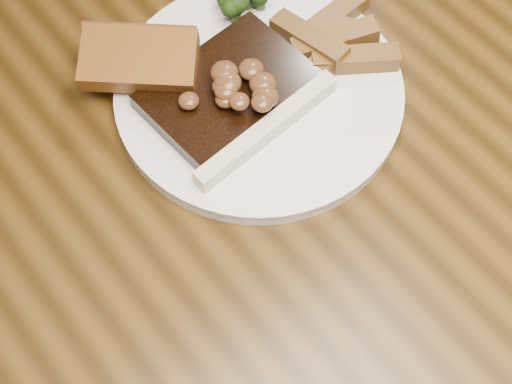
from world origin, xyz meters
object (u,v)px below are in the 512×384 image
(steak, at_px, (232,95))
(garlic_bread, at_px, (142,73))
(potato_wedges, at_px, (310,34))
(chair_far, at_px, (15,38))
(dining_table, at_px, (253,230))
(plate, at_px, (259,93))

(steak, bearing_deg, garlic_bread, 120.74)
(potato_wedges, bearing_deg, chair_far, 112.32)
(dining_table, xyz_separation_m, potato_wedges, (0.15, 0.09, 0.12))
(garlic_bread, height_order, potato_wedges, same)
(chair_far, distance_m, potato_wedges, 0.55)
(plate, bearing_deg, potato_wedges, 10.57)
(chair_far, relative_size, garlic_bread, 8.25)
(chair_far, distance_m, garlic_bread, 0.47)
(dining_table, height_order, potato_wedges, potato_wedges)
(dining_table, relative_size, steak, 10.42)
(dining_table, bearing_deg, chair_far, 93.77)
(dining_table, xyz_separation_m, plate, (0.07, 0.08, 0.10))
(plate, bearing_deg, dining_table, -131.82)
(dining_table, height_order, plate, plate)
(dining_table, relative_size, plate, 5.66)
(chair_far, height_order, potato_wedges, chair_far)
(steak, height_order, garlic_bread, garlic_bread)
(chair_far, height_order, plate, chair_far)
(chair_far, bearing_deg, garlic_bread, 95.41)
(dining_table, xyz_separation_m, chair_far, (-0.04, 0.53, -0.16))
(garlic_bread, bearing_deg, potato_wedges, 19.66)
(steak, xyz_separation_m, garlic_bread, (-0.05, 0.07, 0.00))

